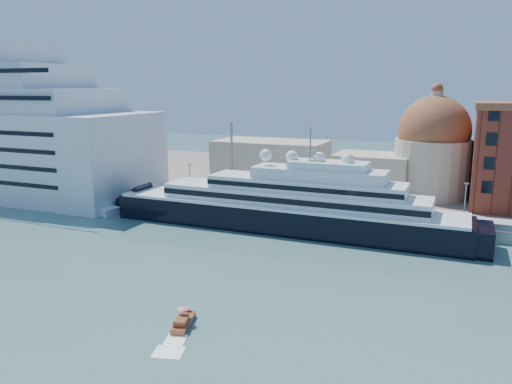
% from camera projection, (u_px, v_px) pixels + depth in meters
% --- Properties ---
extents(ground, '(400.00, 400.00, 0.00)m').
position_uv_depth(ground, '(256.00, 269.00, 79.56)').
color(ground, '#3B6564').
rests_on(ground, ground).
extents(quay, '(180.00, 10.00, 2.50)m').
position_uv_depth(quay, '(316.00, 213.00, 109.96)').
color(quay, gray).
rests_on(quay, ground).
extents(land, '(260.00, 72.00, 2.00)m').
position_uv_depth(land, '(355.00, 182.00, 146.99)').
color(land, slate).
rests_on(land, ground).
extents(quay_fence, '(180.00, 0.10, 1.20)m').
position_uv_depth(quay_fence, '(310.00, 209.00, 105.52)').
color(quay_fence, slate).
rests_on(quay_fence, quay).
extents(superyacht, '(81.61, 11.31, 24.39)m').
position_uv_depth(superyacht, '(272.00, 208.00, 101.77)').
color(superyacht, black).
rests_on(superyacht, ground).
extents(service_barge, '(14.20, 7.25, 3.05)m').
position_uv_depth(service_barge, '(95.00, 208.00, 115.82)').
color(service_barge, white).
rests_on(service_barge, ground).
extents(water_taxi, '(3.18, 5.64, 2.55)m').
position_uv_depth(water_taxi, '(183.00, 322.00, 60.36)').
color(water_taxi, maroon).
rests_on(water_taxi, ground).
extents(church, '(66.00, 18.00, 25.50)m').
position_uv_depth(church, '(367.00, 157.00, 126.93)').
color(church, beige).
rests_on(church, land).
extents(lamp_posts, '(120.80, 2.40, 18.00)m').
position_uv_depth(lamp_posts, '(260.00, 172.00, 111.43)').
color(lamp_posts, slate).
rests_on(lamp_posts, quay).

